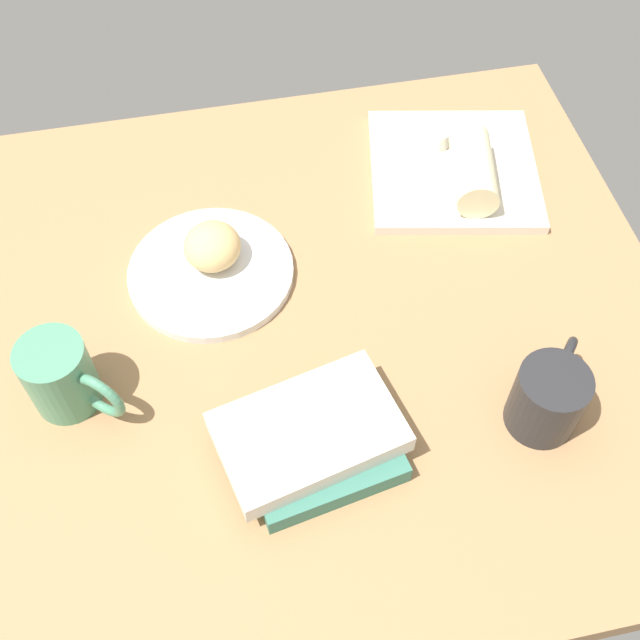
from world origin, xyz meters
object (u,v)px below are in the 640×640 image
(breakfast_wrap, at_px, (473,170))
(sauce_cup, at_px, (436,136))
(book_stack, at_px, (314,441))
(scone_pastry, at_px, (212,246))
(square_plate, at_px, (453,170))
(round_plate, at_px, (211,272))
(second_mug, at_px, (62,376))
(coffee_mug, at_px, (549,396))

(breakfast_wrap, bearing_deg, sauce_cup, 117.44)
(breakfast_wrap, xyz_separation_m, book_stack, (-0.31, -0.37, -0.02))
(scone_pastry, distance_m, square_plate, 0.39)
(scone_pastry, xyz_separation_m, book_stack, (0.08, -0.31, -0.01))
(round_plate, xyz_separation_m, breakfast_wrap, (0.40, 0.08, 0.04))
(scone_pastry, distance_m, second_mug, 0.27)
(round_plate, xyz_separation_m, scone_pastry, (0.01, 0.02, 0.04))
(square_plate, height_order, coffee_mug, coffee_mug)
(scone_pastry, relative_size, second_mug, 0.68)
(scone_pastry, bearing_deg, breakfast_wrap, 9.39)
(book_stack, distance_m, second_mug, 0.31)
(square_plate, xyz_separation_m, coffee_mug, (-0.02, -0.42, 0.04))
(second_mug, bearing_deg, round_plate, 39.40)
(round_plate, xyz_separation_m, book_stack, (0.09, -0.29, 0.02))
(square_plate, distance_m, book_stack, 0.51)
(sauce_cup, height_order, second_mug, second_mug)
(second_mug, bearing_deg, square_plate, 25.98)
(coffee_mug, relative_size, second_mug, 0.99)
(square_plate, distance_m, sauce_cup, 0.06)
(scone_pastry, bearing_deg, book_stack, -75.59)
(scone_pastry, xyz_separation_m, sauce_cup, (0.36, 0.16, -0.01))
(scone_pastry, height_order, square_plate, scone_pastry)
(breakfast_wrap, bearing_deg, second_mug, -145.83)
(sauce_cup, bearing_deg, book_stack, -121.23)
(round_plate, relative_size, second_mug, 1.92)
(round_plate, bearing_deg, book_stack, -73.48)
(round_plate, distance_m, book_stack, 0.30)
(scone_pastry, xyz_separation_m, second_mug, (-0.20, -0.17, 0.01))
(round_plate, relative_size, scone_pastry, 2.82)
(square_plate, bearing_deg, book_stack, -125.78)
(square_plate, xyz_separation_m, book_stack, (-0.30, -0.41, 0.02))
(square_plate, bearing_deg, breakfast_wrap, -74.72)
(sauce_cup, distance_m, second_mug, 0.66)
(scone_pastry, relative_size, square_plate, 0.32)
(scone_pastry, bearing_deg, square_plate, 15.90)
(square_plate, distance_m, breakfast_wrap, 0.06)
(breakfast_wrap, bearing_deg, scone_pastry, -158.45)
(breakfast_wrap, bearing_deg, book_stack, -117.75)
(round_plate, xyz_separation_m, second_mug, (-0.19, -0.16, 0.05))
(coffee_mug, height_order, second_mug, second_mug)
(breakfast_wrap, xyz_separation_m, coffee_mug, (-0.03, -0.38, 0.00))
(round_plate, bearing_deg, scone_pastry, 64.71)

